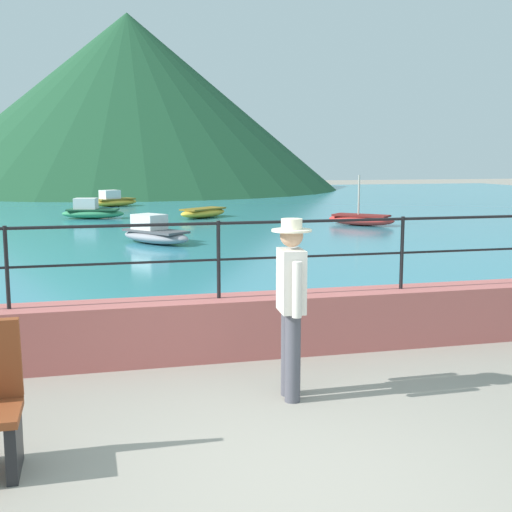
{
  "coord_description": "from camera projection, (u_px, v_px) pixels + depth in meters",
  "views": [
    {
      "loc": [
        -1.39,
        -4.2,
        2.32
      ],
      "look_at": [
        0.57,
        3.7,
        1.1
      ],
      "focal_mm": 46.42,
      "sensor_mm": 36.0,
      "label": 1
    }
  ],
  "objects": [
    {
      "name": "ground_plane",
      "position": [
        303.0,
        486.0,
        4.7
      ],
      "size": [
        120.0,
        120.0,
        0.0
      ],
      "primitive_type": "plane",
      "color": "gray"
    },
    {
      "name": "promenade_wall",
      "position": [
        219.0,
        327.0,
        7.72
      ],
      "size": [
        20.0,
        0.56,
        0.7
      ],
      "primitive_type": "cube",
      "color": "#BC605B",
      "rests_on": "ground"
    },
    {
      "name": "railing",
      "position": [
        218.0,
        244.0,
        7.58
      ],
      "size": [
        18.44,
        0.04,
        0.9
      ],
      "color": "black",
      "rests_on": "promenade_wall"
    },
    {
      "name": "lake_water",
      "position": [
        125.0,
        209.0,
        29.5
      ],
      "size": [
        64.0,
        44.32,
        0.06
      ],
      "primitive_type": "cube",
      "color": "teal",
      "rests_on": "ground"
    },
    {
      "name": "hill_main",
      "position": [
        129.0,
        103.0,
        47.27
      ],
      "size": [
        29.88,
        29.88,
        12.39
      ],
      "primitive_type": "cone",
      "color": "#1E4C2D",
      "rests_on": "ground"
    },
    {
      "name": "person_walking",
      "position": [
        291.0,
        299.0,
        6.29
      ],
      "size": [
        0.38,
        0.57,
        1.75
      ],
      "color": "#4C4C56",
      "rests_on": "ground"
    },
    {
      "name": "boat_0",
      "position": [
        92.0,
        211.0,
        24.58
      ],
      "size": [
        2.44,
        1.39,
        0.76
      ],
      "color": "#338C59",
      "rests_on": "lake_water"
    },
    {
      "name": "boat_1",
      "position": [
        361.0,
        219.0,
        22.16
      ],
      "size": [
        2.29,
        2.23,
        1.68
      ],
      "color": "red",
      "rests_on": "lake_water"
    },
    {
      "name": "boat_2",
      "position": [
        203.0,
        212.0,
        24.99
      ],
      "size": [
        2.34,
        2.16,
        0.36
      ],
      "color": "gold",
      "rests_on": "lake_water"
    },
    {
      "name": "boat_4",
      "position": [
        155.0,
        233.0,
        17.5
      ],
      "size": [
        2.08,
        2.39,
        0.76
      ],
      "color": "gray",
      "rests_on": "lake_water"
    },
    {
      "name": "boat_7",
      "position": [
        114.0,
        201.0,
        30.72
      ],
      "size": [
        2.44,
        1.93,
        0.76
      ],
      "color": "gold",
      "rests_on": "lake_water"
    }
  ]
}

